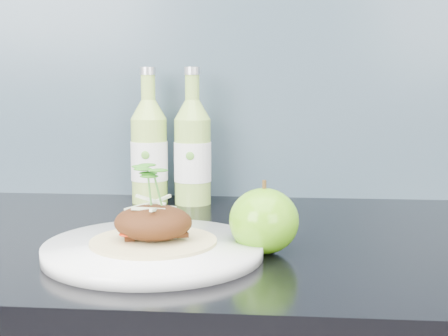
# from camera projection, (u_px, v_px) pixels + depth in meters

# --- Properties ---
(subway_backsplash) EXTENTS (4.00, 0.02, 0.70)m
(subway_backsplash) POSITION_uv_depth(u_px,v_px,m) (208.00, 1.00, 1.10)
(subway_backsplash) COLOR #64869D
(subway_backsplash) RESTS_ON kitchen_counter
(dinner_plate) EXTENTS (0.31, 0.31, 0.02)m
(dinner_plate) POSITION_uv_depth(u_px,v_px,m) (154.00, 249.00, 0.75)
(dinner_plate) COLOR white
(dinner_plate) RESTS_ON kitchen_counter
(pork_taco) EXTENTS (0.15, 0.15, 0.10)m
(pork_taco) POSITION_uv_depth(u_px,v_px,m) (153.00, 220.00, 0.75)
(pork_taco) COLOR tan
(pork_taco) RESTS_ON dinner_plate
(green_apple) EXTENTS (0.09, 0.09, 0.09)m
(green_apple) POSITION_uv_depth(u_px,v_px,m) (264.00, 221.00, 0.76)
(green_apple) COLOR #3D9610
(green_apple) RESTS_ON kitchen_counter
(cider_bottle_left) EXTENTS (0.08, 0.08, 0.23)m
(cider_bottle_left) POSITION_uv_depth(u_px,v_px,m) (149.00, 152.00, 1.07)
(cider_bottle_left) COLOR #A1C853
(cider_bottle_left) RESTS_ON kitchen_counter
(cider_bottle_right) EXTENTS (0.07, 0.07, 0.23)m
(cider_bottle_right) POSITION_uv_depth(u_px,v_px,m) (193.00, 153.00, 1.06)
(cider_bottle_right) COLOR #94BF4F
(cider_bottle_right) RESTS_ON kitchen_counter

